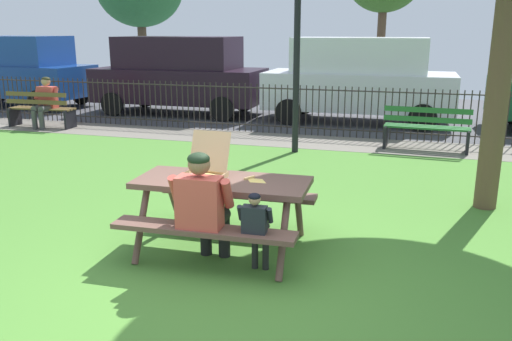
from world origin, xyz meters
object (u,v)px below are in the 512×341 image
Objects in this scene: parked_car_far_left at (16,70)px; parked_car_center at (359,78)px; park_bench_center at (426,129)px; pizza_box_open at (204,170)px; park_bench_left at (41,110)px; parked_car_left at (179,74)px; child_at_table at (256,225)px; picnic_table_foreground at (222,196)px; lamp_post_walkway at (297,20)px; adult_at_table at (203,205)px; person_on_park_bench at (45,100)px; pizza_slice_on_table at (255,180)px.

parked_car_far_left is 1.02× the size of parked_car_center.
park_bench_center is 3.36m from parked_car_center.
pizza_box_open is 0.12× the size of parked_car_center.
park_bench_center is 0.35× the size of parked_car_far_left.
parked_car_center reaches higher than pizza_box_open.
park_bench_left is 3.74m from parked_car_left.
child_at_table is 13.63m from parked_car_far_left.
picnic_table_foreground is 5.10m from lamp_post_walkway.
child_at_table is 0.18× the size of parked_car_far_left.
child_at_table is at bearing -40.50° from park_bench_left.
picnic_table_foreground is 6.00m from park_bench_center.
pizza_box_open reaches higher than adult_at_table.
adult_at_table reaches higher than picnic_table_foreground.
parked_car_center is at bearing -0.00° from parked_car_left.
parked_car_left is at bearing 116.07° from pizza_box_open.
parked_car_left and parked_car_center have the same top height.
picnic_table_foreground is at bearing 135.48° from child_at_table.
parked_car_left reaches higher than adult_at_table.
pizza_box_open is at bearing -179.77° from picnic_table_foreground.
park_bench_center is 12.19m from parked_car_far_left.
picnic_table_foreground is at bearing 88.71° from adult_at_table.
parked_car_left is (-4.15, 8.48, 0.24)m from pizza_box_open.
child_at_table is 0.71× the size of person_on_park_bench.
parked_car_left reaches higher than picnic_table_foreground.
person_on_park_bench is at bearing 138.85° from child_at_table.
parked_car_center is at bearing 86.67° from adult_at_table.
parked_car_center is (7.16, 2.87, 0.68)m from park_bench_left.
adult_at_table is 0.26× the size of parked_car_left.
adult_at_table is 1.00× the size of person_on_park_bench.
lamp_post_walkway is (6.24, -0.88, 1.78)m from person_on_park_bench.
park_bench_center is (2.32, 5.61, -0.44)m from pizza_box_open.
pizza_box_open is at bearing -41.75° from person_on_park_bench.
parked_car_left reaches higher than park_bench_left.
parked_car_left is at bearing 137.56° from lamp_post_walkway.
pizza_box_open is 2.13× the size of pizza_slice_on_table.
pizza_slice_on_table is 0.16× the size of park_bench_left.
park_bench_left is 0.41× the size of lamp_post_walkway.
pizza_slice_on_table is at bearing -39.09° from person_on_park_bench.
pizza_box_open is 8.52m from parked_car_center.
adult_at_table is at bearing -87.22° from lamp_post_walkway.
parked_car_center is at bearing 85.22° from pizza_box_open.
lamp_post_walkway reaches higher than parked_car_left.
pizza_box_open is 0.54m from pizza_slice_on_table.
pizza_slice_on_table is at bearing 107.93° from child_at_table.
park_bench_left is 6.75m from lamp_post_walkway.
pizza_slice_on_table is at bearing 12.96° from picnic_table_foreground.
adult_at_table is at bearing -91.29° from picnic_table_foreground.
parked_car_center reaches higher than picnic_table_foreground.
parked_car_far_left is at bearing -180.00° from parked_car_center.
child_at_table is at bearing -61.57° from parked_car_left.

